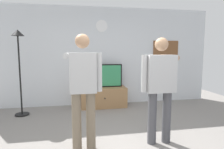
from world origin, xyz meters
The scene contains 8 objects.
back_wall centered at (0.00, 2.95, 1.35)m, with size 6.40×0.10×2.70m, color silver.
tv_stand centered at (0.04, 2.60, 0.27)m, with size 1.21×0.55×0.53m.
television centered at (0.04, 2.65, 0.84)m, with size 1.03×0.07×0.62m.
wall_clock centered at (0.04, 2.89, 2.19)m, with size 0.32×0.32×0.03m, color white.
framed_picture centered at (1.94, 2.90, 1.54)m, with size 0.78×0.04×0.52m, color brown.
floor_lamp centered at (-1.96, 2.26, 1.42)m, with size 0.32×0.32×1.99m.
person_standing_nearer_lamp centered at (-0.58, 0.37, 0.99)m, with size 0.57×0.78×1.76m.
person_standing_nearer_couch centered at (0.64, 0.37, 0.98)m, with size 0.64×0.78×1.72m.
Camera 1 is at (-0.68, -2.53, 1.51)m, focal length 31.34 mm.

